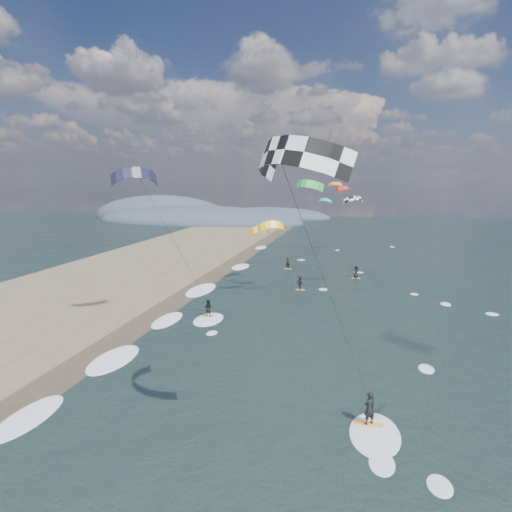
# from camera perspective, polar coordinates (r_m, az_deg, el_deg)

# --- Properties ---
(ground) EXTENTS (260.00, 260.00, 0.00)m
(ground) POSITION_cam_1_polar(r_m,az_deg,el_deg) (24.83, -4.55, -21.32)
(ground) COLOR black
(ground) RESTS_ON ground
(sand_strip) EXTENTS (26.00, 240.00, 0.00)m
(sand_strip) POSITION_cam_1_polar(r_m,az_deg,el_deg) (44.89, -30.90, -8.02)
(sand_strip) COLOR brown
(sand_strip) RESTS_ON ground
(wet_sand_strip) EXTENTS (3.00, 240.00, 0.00)m
(wet_sand_strip) POSITION_cam_1_polar(r_m,az_deg,el_deg) (37.71, -17.51, -10.34)
(wet_sand_strip) COLOR #382D23
(wet_sand_strip) RESTS_ON ground
(coastal_hills) EXTENTS (80.00, 41.00, 15.00)m
(coastal_hills) POSITION_cam_1_polar(r_m,az_deg,el_deg) (138.52, -8.42, 4.85)
(coastal_hills) COLOR #3D4756
(coastal_hills) RESTS_ON ground
(kitesurfer_near_a) EXTENTS (7.91, 9.54, 15.04)m
(kitesurfer_near_a) POSITION_cam_1_polar(r_m,az_deg,el_deg) (16.95, 5.89, 5.11)
(kitesurfer_near_a) COLOR orange
(kitesurfer_near_a) RESTS_ON ground
(kitesurfer_near_b) EXTENTS (6.98, 9.04, 14.45)m
(kitesurfer_near_b) POSITION_cam_1_polar(r_m,az_deg,el_deg) (36.51, -12.37, 4.21)
(kitesurfer_near_b) COLOR orange
(kitesurfer_near_b) RESTS_ON ground
(far_kitesurfers) EXTENTS (10.77, 12.05, 1.77)m
(far_kitesurfers) POSITION_cam_1_polar(r_m,az_deg,el_deg) (55.13, 7.73, -2.50)
(far_kitesurfers) COLOR orange
(far_kitesurfers) RESTS_ON ground
(bg_kite_field) EXTENTS (14.03, 67.32, 11.83)m
(bg_kite_field) POSITION_cam_1_polar(r_m,az_deg,el_deg) (76.95, 9.08, 8.68)
(bg_kite_field) COLOR teal
(bg_kite_field) RESTS_ON ground
(shoreline_surf) EXTENTS (2.40, 79.40, 0.11)m
(shoreline_surf) POSITION_cam_1_polar(r_m,az_deg,el_deg) (41.07, -12.63, -8.39)
(shoreline_surf) COLOR white
(shoreline_surf) RESTS_ON ground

